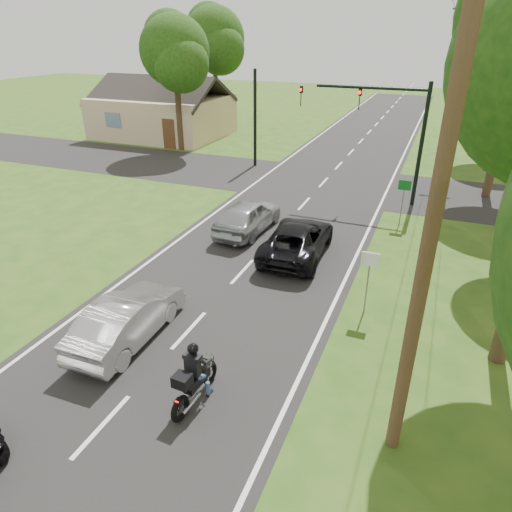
{
  "coord_description": "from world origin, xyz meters",
  "views": [
    {
      "loc": [
        6.12,
        -9.7,
        8.12
      ],
      "look_at": [
        0.96,
        3.0,
        1.3
      ],
      "focal_mm": 32.0,
      "sensor_mm": 36.0,
      "label": 1
    }
  ],
  "objects_px": {
    "silver_suv": "(248,216)",
    "utility_pole_far": "(454,86)",
    "utility_pole_near": "(431,230)",
    "sign_green": "(404,192)",
    "silver_sedan": "(128,319)",
    "sign_white": "(369,268)",
    "traffic_signal": "(385,120)",
    "motorcycle_rider": "(193,380)",
    "dark_suv": "(298,239)"
  },
  "relations": [
    {
      "from": "traffic_signal",
      "to": "sign_white",
      "type": "xyz_separation_m",
      "value": [
        1.36,
        -11.02,
        -2.54
      ]
    },
    {
      "from": "traffic_signal",
      "to": "utility_pole_far",
      "type": "bearing_deg",
      "value": 70.32
    },
    {
      "from": "silver_sedan",
      "to": "sign_green",
      "type": "relative_size",
      "value": 1.96
    },
    {
      "from": "silver_sedan",
      "to": "utility_pole_far",
      "type": "xyz_separation_m",
      "value": [
        7.59,
        23.0,
        4.39
      ]
    },
    {
      "from": "traffic_signal",
      "to": "silver_suv",
      "type": "bearing_deg",
      "value": -126.02
    },
    {
      "from": "traffic_signal",
      "to": "sign_white",
      "type": "bearing_deg",
      "value": -82.95
    },
    {
      "from": "sign_white",
      "to": "sign_green",
      "type": "relative_size",
      "value": 1.0
    },
    {
      "from": "utility_pole_near",
      "to": "sign_green",
      "type": "xyz_separation_m",
      "value": [
        -1.3,
        12.98,
        -3.49
      ]
    },
    {
      "from": "sign_white",
      "to": "sign_green",
      "type": "xyz_separation_m",
      "value": [
        0.2,
        8.0,
        0.0
      ]
    },
    {
      "from": "silver_suv",
      "to": "utility_pole_far",
      "type": "relative_size",
      "value": 0.43
    },
    {
      "from": "utility_pole_far",
      "to": "sign_white",
      "type": "relative_size",
      "value": 4.71
    },
    {
      "from": "traffic_signal",
      "to": "sign_green",
      "type": "distance_m",
      "value": 4.24
    },
    {
      "from": "motorcycle_rider",
      "to": "silver_sedan",
      "type": "relative_size",
      "value": 0.47
    },
    {
      "from": "silver_sedan",
      "to": "traffic_signal",
      "type": "bearing_deg",
      "value": -109.1
    },
    {
      "from": "sign_white",
      "to": "traffic_signal",
      "type": "bearing_deg",
      "value": 97.05
    },
    {
      "from": "motorcycle_rider",
      "to": "sign_white",
      "type": "height_order",
      "value": "sign_white"
    },
    {
      "from": "dark_suv",
      "to": "sign_green",
      "type": "xyz_separation_m",
      "value": [
        3.45,
        4.81,
        0.92
      ]
    },
    {
      "from": "silver_sedan",
      "to": "utility_pole_near",
      "type": "xyz_separation_m",
      "value": [
        7.59,
        -1.0,
        4.39
      ]
    },
    {
      "from": "utility_pole_near",
      "to": "sign_green",
      "type": "distance_m",
      "value": 13.5
    },
    {
      "from": "silver_sedan",
      "to": "sign_green",
      "type": "height_order",
      "value": "sign_green"
    },
    {
      "from": "silver_sedan",
      "to": "sign_white",
      "type": "bearing_deg",
      "value": -148.44
    },
    {
      "from": "silver_sedan",
      "to": "sign_white",
      "type": "height_order",
      "value": "sign_white"
    },
    {
      "from": "sign_white",
      "to": "dark_suv",
      "type": "bearing_deg",
      "value": 135.56
    },
    {
      "from": "utility_pole_far",
      "to": "silver_suv",
      "type": "bearing_deg",
      "value": -117.54
    },
    {
      "from": "utility_pole_near",
      "to": "utility_pole_far",
      "type": "bearing_deg",
      "value": 90.0
    },
    {
      "from": "traffic_signal",
      "to": "sign_white",
      "type": "relative_size",
      "value": 3.0
    },
    {
      "from": "silver_suv",
      "to": "sign_white",
      "type": "height_order",
      "value": "sign_white"
    },
    {
      "from": "dark_suv",
      "to": "sign_white",
      "type": "xyz_separation_m",
      "value": [
        3.25,
        -3.19,
        0.92
      ]
    },
    {
      "from": "dark_suv",
      "to": "utility_pole_near",
      "type": "distance_m",
      "value": 10.43
    },
    {
      "from": "silver_suv",
      "to": "sign_green",
      "type": "xyz_separation_m",
      "value": [
        6.2,
        3.36,
        0.86
      ]
    },
    {
      "from": "silver_sedan",
      "to": "motorcycle_rider",
      "type": "bearing_deg",
      "value": 151.58
    },
    {
      "from": "traffic_signal",
      "to": "sign_white",
      "type": "height_order",
      "value": "traffic_signal"
    },
    {
      "from": "motorcycle_rider",
      "to": "traffic_signal",
      "type": "relative_size",
      "value": 0.31
    },
    {
      "from": "dark_suv",
      "to": "utility_pole_far",
      "type": "distance_m",
      "value": 17.11
    },
    {
      "from": "motorcycle_rider",
      "to": "sign_white",
      "type": "relative_size",
      "value": 0.92
    },
    {
      "from": "dark_suv",
      "to": "utility_pole_far",
      "type": "bearing_deg",
      "value": -109.42
    },
    {
      "from": "sign_white",
      "to": "sign_green",
      "type": "height_order",
      "value": "same"
    },
    {
      "from": "utility_pole_near",
      "to": "sign_white",
      "type": "xyz_separation_m",
      "value": [
        -1.5,
        4.98,
        -3.49
      ]
    },
    {
      "from": "silver_suv",
      "to": "utility_pole_far",
      "type": "distance_m",
      "value": 16.79
    },
    {
      "from": "utility_pole_near",
      "to": "silver_suv",
      "type": "bearing_deg",
      "value": 127.96
    },
    {
      "from": "dark_suv",
      "to": "sign_white",
      "type": "bearing_deg",
      "value": 132.84
    },
    {
      "from": "silver_suv",
      "to": "silver_sedan",
      "type": "bearing_deg",
      "value": 92.65
    },
    {
      "from": "sign_white",
      "to": "silver_suv",
      "type": "bearing_deg",
      "value": 142.31
    },
    {
      "from": "traffic_signal",
      "to": "silver_sedan",
      "type": "bearing_deg",
      "value": -107.51
    },
    {
      "from": "silver_sedan",
      "to": "traffic_signal",
      "type": "relative_size",
      "value": 0.65
    },
    {
      "from": "motorcycle_rider",
      "to": "utility_pole_near",
      "type": "xyz_separation_m",
      "value": [
        4.61,
        0.51,
        4.42
      ]
    },
    {
      "from": "silver_suv",
      "to": "utility_pole_far",
      "type": "bearing_deg",
      "value": -114.27
    },
    {
      "from": "traffic_signal",
      "to": "sign_green",
      "type": "xyz_separation_m",
      "value": [
        1.56,
        -3.02,
        -2.54
      ]
    },
    {
      "from": "utility_pole_far",
      "to": "sign_green",
      "type": "bearing_deg",
      "value": -96.73
    },
    {
      "from": "motorcycle_rider",
      "to": "silver_sedan",
      "type": "xyz_separation_m",
      "value": [
        -2.98,
        1.51,
        0.03
      ]
    }
  ]
}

